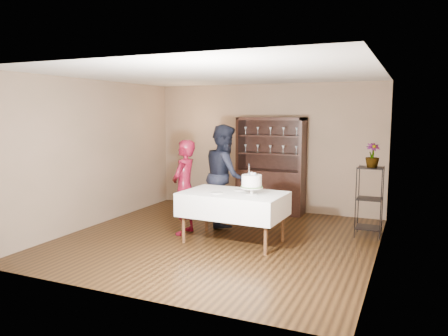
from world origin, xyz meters
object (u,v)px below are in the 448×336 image
(cake_table, at_px, (233,204))
(man, at_px, (225,175))
(china_hutch, at_px, (271,181))
(plant_etagere, at_px, (369,199))
(woman, at_px, (184,187))
(cake, at_px, (252,182))
(potted_plant, at_px, (372,155))

(cake_table, height_order, man, man)
(china_hutch, height_order, cake_table, china_hutch)
(china_hutch, distance_m, plant_etagere, 2.33)
(woman, bearing_deg, china_hutch, 155.89)
(plant_etagere, bearing_deg, cake, -142.76)
(cake_table, distance_m, man, 1.16)
(china_hutch, bearing_deg, potted_plant, -27.34)
(china_hutch, distance_m, man, 1.43)
(plant_etagere, xyz_separation_m, potted_plant, (0.02, -0.03, 0.74))
(cake, bearing_deg, potted_plant, 36.12)
(cake_table, height_order, woman, woman)
(plant_etagere, height_order, potted_plant, potted_plant)
(man, bearing_deg, potted_plant, -112.58)
(cake_table, xyz_separation_m, potted_plant, (2.01, 1.20, 0.76))
(cake_table, relative_size, man, 0.89)
(potted_plant, bearing_deg, woman, -160.08)
(plant_etagere, bearing_deg, woman, -159.35)
(man, relative_size, potted_plant, 4.60)
(cake_table, height_order, cake, cake)
(woman, bearing_deg, man, 152.64)
(cake_table, xyz_separation_m, man, (-0.57, 0.96, 0.31))
(cake_table, distance_m, cake, 0.51)
(plant_etagere, distance_m, man, 2.59)
(china_hutch, bearing_deg, cake, -79.75)
(cake_table, bearing_deg, plant_etagere, 31.87)
(woman, height_order, potted_plant, woman)
(woman, height_order, cake, woman)
(cake, xyz_separation_m, potted_plant, (1.68, 1.23, 0.38))
(potted_plant, bearing_deg, cake_table, -149.14)
(cake_table, distance_m, woman, 0.99)
(woman, bearing_deg, cake, 81.17)
(plant_etagere, distance_m, cake, 2.12)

